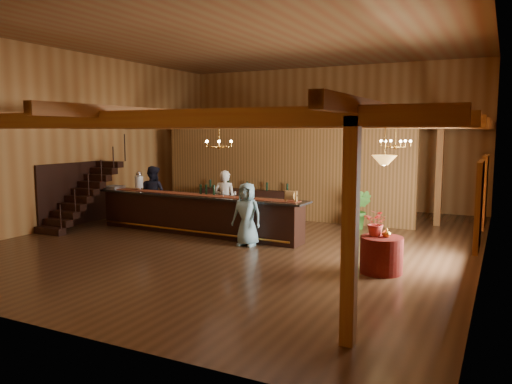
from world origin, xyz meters
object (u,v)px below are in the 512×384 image
at_px(backbar_shelf, 247,203).
at_px(beverage_dispenser, 139,181).
at_px(raffle_drum, 291,195).
at_px(pendant_lamp, 384,160).
at_px(chandelier_right, 395,143).
at_px(round_table, 381,255).
at_px(tasting_bar, 197,214).
at_px(bartender, 225,201).
at_px(guest, 247,214).
at_px(staff_second, 153,195).
at_px(floor_plant, 360,210).
at_px(chandelier_left, 219,143).

bearing_deg(backbar_shelf, beverage_dispenser, -135.00).
distance_m(raffle_drum, pendant_lamp, 3.28).
relative_size(beverage_dispenser, chandelier_right, 0.75).
bearing_deg(round_table, tasting_bar, 163.81).
relative_size(beverage_dispenser, raffle_drum, 1.76).
relative_size(pendant_lamp, bartender, 0.49).
bearing_deg(guest, staff_second, 159.75).
distance_m(tasting_bar, floor_plant, 4.94).
distance_m(round_table, floor_plant, 4.76).
distance_m(tasting_bar, backbar_shelf, 3.25).
bearing_deg(beverage_dispenser, staff_second, 82.61).
height_order(staff_second, floor_plant, staff_second).
relative_size(beverage_dispenser, bartender, 0.33).
relative_size(tasting_bar, staff_second, 3.70).
bearing_deg(round_table, staff_second, 163.05).
bearing_deg(guest, beverage_dispenser, 167.55).
bearing_deg(chandelier_right, beverage_dispenser, -171.46).
bearing_deg(bartender, staff_second, -12.05).
xyz_separation_m(pendant_lamp, guest, (-3.73, 0.97, -1.57)).
distance_m(tasting_bar, raffle_drum, 3.14).
bearing_deg(chandelier_left, tasting_bar, 158.84).
height_order(tasting_bar, round_table, tasting_bar).
relative_size(chandelier_right, staff_second, 0.43).
bearing_deg(pendant_lamp, beverage_dispenser, 167.21).
height_order(round_table, guest, guest).
height_order(tasting_bar, pendant_lamp, pendant_lamp).
xyz_separation_m(tasting_bar, guest, (2.02, -0.70, 0.25)).
height_order(tasting_bar, guest, guest).
bearing_deg(staff_second, bartender, -176.32).
relative_size(chandelier_right, bartender, 0.43).
distance_m(pendant_lamp, floor_plant, 5.08).
distance_m(beverage_dispenser, pendant_lamp, 8.26).
xyz_separation_m(raffle_drum, staff_second, (-5.21, 0.92, -0.39)).
distance_m(tasting_bar, chandelier_right, 5.93).
relative_size(tasting_bar, pendant_lamp, 7.72).
bearing_deg(floor_plant, chandelier_left, -134.19).
bearing_deg(pendant_lamp, tasting_bar, 163.81).
height_order(backbar_shelf, pendant_lamp, pendant_lamp).
xyz_separation_m(backbar_shelf, guest, (2.06, -3.95, 0.35)).
bearing_deg(raffle_drum, beverage_dispenser, 176.56).
relative_size(raffle_drum, chandelier_right, 0.42).
height_order(guest, floor_plant, guest).
bearing_deg(chandelier_right, raffle_drum, -148.05).
relative_size(chandelier_right, guest, 0.48).
bearing_deg(pendant_lamp, round_table, 0.00).
bearing_deg(floor_plant, pendant_lamp, -69.46).
bearing_deg(backbar_shelf, raffle_drum, -57.63).
height_order(pendant_lamp, bartender, pendant_lamp).
xyz_separation_m(beverage_dispenser, chandelier_right, (7.63, 1.15, 1.24)).
relative_size(raffle_drum, backbar_shelf, 0.10).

